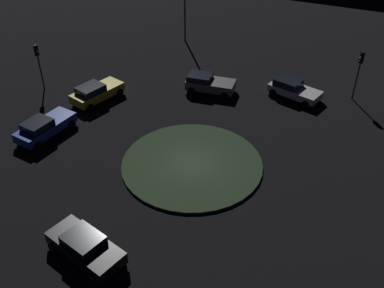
% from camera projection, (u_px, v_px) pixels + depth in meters
% --- Properties ---
extents(ground_plane, '(116.85, 116.85, 0.00)m').
position_uv_depth(ground_plane, '(192.00, 165.00, 29.40)').
color(ground_plane, black).
extents(roundabout_island, '(9.23, 9.23, 0.17)m').
position_uv_depth(roundabout_island, '(192.00, 164.00, 29.34)').
color(roundabout_island, '#2D4228').
rests_on(roundabout_island, ground_plane).
extents(car_black, '(4.66, 3.28, 1.44)m').
position_uv_depth(car_black, '(85.00, 246.00, 22.78)').
color(car_black, black).
rests_on(car_black, ground_plane).
extents(car_blue, '(3.70, 4.74, 1.49)m').
position_uv_depth(car_blue, '(44.00, 127.00, 31.66)').
color(car_blue, '#1E38A5').
rests_on(car_blue, ground_plane).
extents(car_yellow, '(3.18, 4.63, 1.52)m').
position_uv_depth(car_yellow, '(96.00, 92.00, 35.68)').
color(car_yellow, gold).
rests_on(car_yellow, ground_plane).
extents(car_white, '(4.51, 3.20, 1.42)m').
position_uv_depth(car_white, '(293.00, 89.00, 36.25)').
color(car_white, white).
rests_on(car_white, ground_plane).
extents(car_grey, '(4.08, 4.02, 1.45)m').
position_uv_depth(car_grey, '(209.00, 83.00, 36.93)').
color(car_grey, slate).
rests_on(car_grey, ground_plane).
extents(traffic_light_south, '(0.32, 0.37, 4.09)m').
position_uv_depth(traffic_light_south, '(359.00, 66.00, 34.65)').
color(traffic_light_south, '#2D2D2D').
rests_on(traffic_light_south, ground_plane).
extents(traffic_light_east, '(0.39, 0.36, 3.86)m').
position_uv_depth(traffic_light_east, '(38.00, 58.00, 36.23)').
color(traffic_light_east, '#2D2D2D').
rests_on(traffic_light_east, ground_plane).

